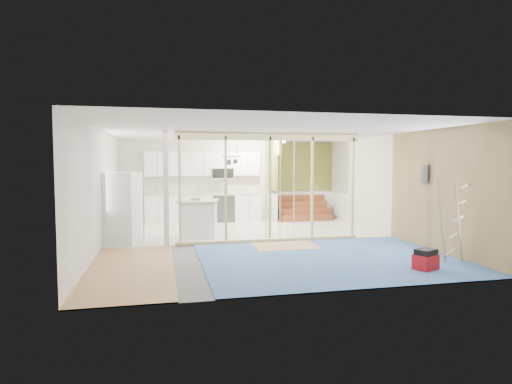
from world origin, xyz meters
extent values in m
cube|color=slate|center=(0.00, 0.00, 0.00)|extent=(7.00, 8.00, 0.01)
cube|color=white|center=(0.00, 0.00, 2.60)|extent=(7.00, 8.00, 0.01)
cube|color=white|center=(0.00, 4.00, 1.30)|extent=(7.00, 0.01, 2.60)
cube|color=white|center=(0.00, -4.00, 1.30)|extent=(7.00, 0.01, 2.60)
cube|color=white|center=(-3.50, 0.00, 1.30)|extent=(0.01, 8.00, 2.60)
cube|color=white|center=(3.50, 0.00, 1.30)|extent=(0.01, 8.00, 2.60)
cube|color=white|center=(0.00, 2.00, 0.01)|extent=(7.00, 4.00, 0.02)
cube|color=#4E6DBE|center=(1.00, -2.00, 0.01)|extent=(5.00, 4.00, 0.02)
cube|color=tan|center=(-2.75, -2.00, 0.01)|extent=(1.50, 4.00, 0.02)
cube|color=tan|center=(0.50, -0.60, 0.02)|extent=(1.40, 1.00, 0.01)
cube|color=tan|center=(0.30, 0.00, 2.50)|extent=(4.40, 0.09, 0.18)
cube|color=tan|center=(0.30, 0.00, 0.05)|extent=(4.40, 0.09, 0.06)
cube|color=silver|center=(-2.10, 0.00, 1.30)|extent=(0.12, 0.14, 2.60)
cube|color=tan|center=(-1.80, 0.00, 1.30)|extent=(0.04, 0.09, 2.40)
cube|color=tan|center=(-0.75, 0.00, 1.30)|extent=(0.04, 0.09, 2.40)
cube|color=tan|center=(0.30, 0.00, 1.30)|extent=(0.05, 0.09, 2.40)
cube|color=tan|center=(1.35, 0.00, 1.30)|extent=(0.04, 0.09, 2.40)
cube|color=tan|center=(2.40, 0.00, 1.30)|extent=(0.04, 0.09, 2.40)
cylinder|color=silver|center=(0.20, -0.03, 1.22)|extent=(0.02, 0.02, 2.35)
cylinder|color=silver|center=(0.90, 0.02, 1.22)|extent=(0.02, 0.02, 2.35)
cylinder|color=silver|center=(0.55, 0.00, 1.22)|extent=(0.02, 0.02, 2.35)
cube|color=white|center=(-0.90, 3.70, 0.44)|extent=(3.60, 0.60, 0.88)
cube|color=#BAAB91|center=(-0.90, 3.70, 0.91)|extent=(3.66, 0.64, 0.05)
cube|color=white|center=(-3.20, 2.60, 0.44)|extent=(0.60, 1.60, 0.88)
cube|color=#BAAB91|center=(-3.20, 2.60, 0.91)|extent=(0.64, 1.64, 0.05)
cube|color=white|center=(-0.90, 3.82, 1.85)|extent=(3.60, 0.34, 0.75)
cube|color=white|center=(-0.30, 3.78, 1.55)|extent=(0.72, 0.38, 0.36)
cube|color=black|center=(-0.30, 3.59, 1.55)|extent=(0.68, 0.02, 0.30)
cube|color=olive|center=(1.30, 3.55, 1.80)|extent=(0.10, 0.90, 1.60)
cube|color=white|center=(1.30, 3.55, 0.45)|extent=(0.10, 0.90, 0.90)
cube|color=olive|center=(1.30, 2.85, 2.35)|extent=(0.10, 0.50, 0.50)
cube|color=olive|center=(2.40, 3.97, 1.75)|extent=(2.20, 0.04, 1.60)
cube|color=white|center=(2.40, 3.97, 0.45)|extent=(2.20, 0.04, 0.90)
cube|color=brown|center=(2.35, 3.20, 0.10)|extent=(1.70, 0.26, 0.20)
cube|color=brown|center=(2.35, 3.46, 0.30)|extent=(1.70, 0.26, 0.20)
cube|color=brown|center=(2.35, 3.72, 0.50)|extent=(1.70, 0.26, 0.20)
cube|color=brown|center=(2.35, 3.98, 0.70)|extent=(1.70, 0.26, 0.20)
torus|color=black|center=(-0.30, 1.90, 2.05)|extent=(0.52, 0.52, 0.02)
cylinder|color=black|center=(-0.45, 1.90, 2.30)|extent=(0.01, 0.01, 0.50)
cylinder|color=black|center=(-0.15, 1.90, 2.30)|extent=(0.01, 0.01, 0.50)
cylinder|color=#3D3D42|center=(-0.40, 1.80, 1.90)|extent=(0.14, 0.14, 0.14)
cylinder|color=#3D3D42|center=(-0.18, 2.00, 1.92)|extent=(0.12, 0.12, 0.12)
cube|color=#A7805A|center=(3.48, -2.00, 1.30)|extent=(0.02, 4.00, 2.60)
cube|color=#3D3D42|center=(3.43, -1.40, 1.65)|extent=(0.04, 0.30, 0.40)
cylinder|color=#FFEABF|center=(1.40, 3.00, 2.54)|extent=(0.32, 0.32, 0.08)
cube|color=white|center=(-3.08, 0.45, 0.84)|extent=(0.91, 0.89, 1.67)
cube|color=#3D3D42|center=(-2.73, 0.45, 0.84)|extent=(0.23, 0.64, 1.64)
cube|color=white|center=(-1.28, 1.10, 0.44)|extent=(1.02, 1.02, 0.87)
cube|color=#BAAB91|center=(-1.28, 1.10, 0.92)|extent=(1.14, 1.14, 0.05)
imported|color=silver|center=(-1.35, 1.10, 0.98)|extent=(0.37, 0.37, 0.07)
imported|color=silver|center=(-2.28, 3.73, 1.08)|extent=(0.14, 0.14, 0.30)
imported|color=white|center=(0.70, 3.62, 1.02)|extent=(0.10, 0.10, 0.18)
cube|color=#AB0F15|center=(2.32, -3.15, 0.14)|extent=(0.48, 0.43, 0.28)
cube|color=black|center=(2.32, -3.15, 0.33)|extent=(0.43, 0.38, 0.10)
cube|color=tan|center=(2.86, -2.82, 0.82)|extent=(0.36, 0.19, 1.61)
cube|color=tan|center=(3.21, -2.82, 0.82)|extent=(0.36, 0.19, 1.61)
cube|color=tan|center=(3.08, -2.82, 0.22)|extent=(0.36, 0.19, 0.11)
cube|color=tan|center=(3.14, -2.82, 0.53)|extent=(0.36, 0.19, 0.11)
cube|color=tan|center=(3.21, -2.82, 0.84)|extent=(0.36, 0.19, 0.11)
cube|color=tan|center=(3.27, -2.82, 1.15)|extent=(0.36, 0.19, 0.11)
cube|color=tan|center=(3.34, -2.82, 1.46)|extent=(0.36, 0.19, 0.11)
camera|label=1|loc=(-2.20, -9.73, 1.90)|focal=30.00mm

